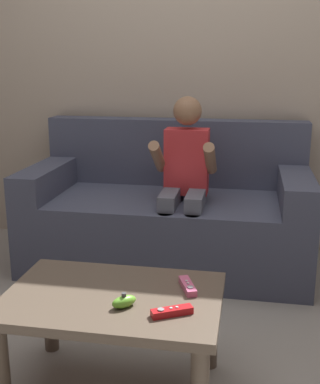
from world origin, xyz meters
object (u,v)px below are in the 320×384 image
at_px(coffee_table, 113,312).
at_px(nunchuk_lime, 124,301).
at_px(game_remote_red_near_edge, 172,312).
at_px(person_seated_on_couch, 184,177).
at_px(game_remote_pink_far_corner, 188,286).
at_px(couch, 168,215).

bearing_deg(coffee_table, nunchuk_lime, -52.60).
bearing_deg(game_remote_red_near_edge, person_seated_on_couch, 95.70).
relative_size(game_remote_red_near_edge, game_remote_pink_far_corner, 0.98).
xyz_separation_m(person_seated_on_couch, nunchuk_lime, (-0.05, -1.17, -0.17)).
xyz_separation_m(coffee_table, game_remote_pink_far_corner, (0.26, 0.09, 0.08)).
relative_size(couch, game_remote_pink_far_corner, 11.47).
bearing_deg(game_remote_red_near_edge, game_remote_pink_far_corner, 82.17).
bearing_deg(person_seated_on_couch, game_remote_pink_far_corner, -81.62).
xyz_separation_m(person_seated_on_couch, game_remote_red_near_edge, (0.12, -1.19, -0.17)).
relative_size(coffee_table, game_remote_pink_far_corner, 5.43).
distance_m(nunchuk_lime, game_remote_pink_far_corner, 0.26).
bearing_deg(coffee_table, couch, 90.25).
distance_m(coffee_table, game_remote_red_near_edge, 0.27).
height_order(coffee_table, nunchuk_lime, nunchuk_lime).
bearing_deg(game_remote_red_near_edge, couch, 99.84).
relative_size(person_seated_on_couch, coffee_table, 1.30).
height_order(game_remote_red_near_edge, nunchuk_lime, nunchuk_lime).
relative_size(nunchuk_lime, game_remote_pink_far_corner, 0.67).
relative_size(person_seated_on_couch, game_remote_red_near_edge, 7.24).
xyz_separation_m(couch, game_remote_red_near_edge, (0.24, -1.37, 0.11)).
xyz_separation_m(game_remote_red_near_edge, game_remote_pink_far_corner, (0.03, 0.20, 0.00)).
height_order(couch, coffee_table, couch).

